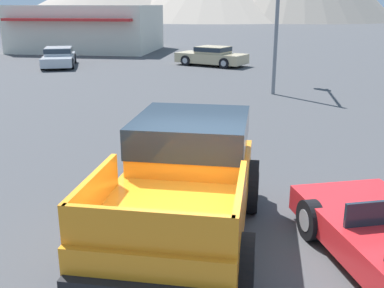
# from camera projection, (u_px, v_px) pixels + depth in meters

# --- Properties ---
(ground_plane) EXTENTS (320.00, 320.00, 0.00)m
(ground_plane) POSITION_uv_depth(u_px,v_px,m) (202.00, 259.00, 6.80)
(ground_plane) COLOR #424244
(orange_pickup_truck) EXTENTS (2.37, 4.78, 1.89)m
(orange_pickup_truck) POSITION_uv_depth(u_px,v_px,m) (186.00, 173.00, 7.24)
(orange_pickup_truck) COLOR orange
(orange_pickup_truck) RESTS_ON ground_plane
(parked_car_tan) EXTENTS (4.75, 3.36, 1.19)m
(parked_car_tan) POSITION_uv_depth(u_px,v_px,m) (212.00, 56.00, 28.18)
(parked_car_tan) COLOR tan
(parked_car_tan) RESTS_ON ground_plane
(parked_car_silver) EXTENTS (3.20, 4.86, 1.17)m
(parked_car_silver) POSITION_uv_depth(u_px,v_px,m) (59.00, 57.00, 27.83)
(parked_car_silver) COLOR #B7BABF
(parked_car_silver) RESTS_ON ground_plane
(traffic_light_main) EXTENTS (0.38, 4.01, 5.36)m
(traffic_light_main) POSITION_uv_depth(u_px,v_px,m) (277.00, 3.00, 19.70)
(traffic_light_main) COLOR slate
(traffic_light_main) RESTS_ON ground_plane
(storefront_building) EXTENTS (11.01, 8.63, 3.65)m
(storefront_building) POSITION_uv_depth(u_px,v_px,m) (88.00, 28.00, 37.20)
(storefront_building) COLOR beige
(storefront_building) RESTS_ON ground_plane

